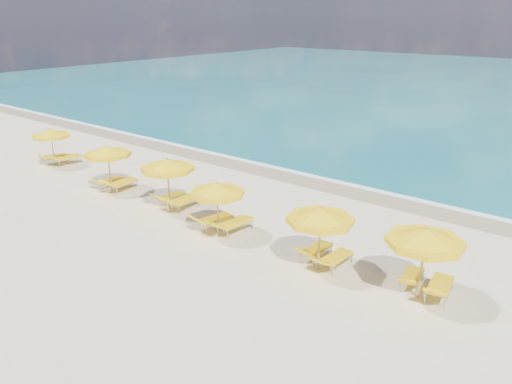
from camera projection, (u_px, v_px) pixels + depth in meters
The scene contains 22 objects.
ground_plane at pixel (232, 231), 19.65m from camera, with size 120.00×120.00×0.00m, color beige.
wet_sand_band at pixel (329, 183), 25.09m from camera, with size 120.00×2.60×0.01m, color tan.
foam_line at pixel (337, 179), 25.68m from camera, with size 120.00×1.20×0.03m, color white.
whitecap_near at pixel (326, 132), 35.66m from camera, with size 14.00×0.36×0.05m, color white.
umbrella_1 at pixel (51, 133), 27.45m from camera, with size 2.27×2.27×2.13m.
umbrella_2 at pixel (107, 152), 23.53m from camera, with size 2.71×2.71×2.24m.
umbrella_3 at pixel (167, 165), 21.14m from camera, with size 2.43×2.43×2.34m.
umbrella_4 at pixel (217, 190), 18.71m from camera, with size 2.44×2.44×2.16m.
umbrella_5 at pixel (320, 216), 16.07m from camera, with size 2.61×2.61×2.27m.
umbrella_6 at pixel (425, 237), 14.40m from camera, with size 2.96×2.96×2.34m.
lounger_1_left at pixel (55, 159), 28.37m from camera, with size 0.78×1.81×0.80m.
lounger_1_right at pixel (67, 160), 28.12m from camera, with size 0.88×2.01×0.83m.
lounger_2_left at pixel (109, 183), 24.47m from camera, with size 0.77×1.75×0.71m.
lounger_2_right at pixel (122, 186), 23.99m from camera, with size 0.81×1.98×0.83m.
lounger_3_left at pixel (171, 199), 22.45m from camera, with size 0.69×1.67×0.67m.
lounger_3_right at pixel (183, 204), 21.71m from camera, with size 0.82×2.06×0.89m.
lounger_4_left at pixel (214, 223), 19.83m from camera, with size 0.97×1.95×0.83m.
lounger_4_right at pixel (234, 227), 19.43m from camera, with size 0.89×2.11×0.80m.
lounger_5_left at pixel (316, 253), 17.35m from camera, with size 0.65×1.77×0.82m.
lounger_5_right at pixel (335, 261), 16.80m from camera, with size 0.70×1.84×0.68m.
lounger_6_left at pixel (412, 280), 15.63m from camera, with size 0.82×1.70×0.74m.
lounger_6_right at pixel (439, 291), 15.00m from camera, with size 0.88×1.94×0.82m.
Camera 1 is at (11.93, -13.45, 8.14)m, focal length 35.00 mm.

